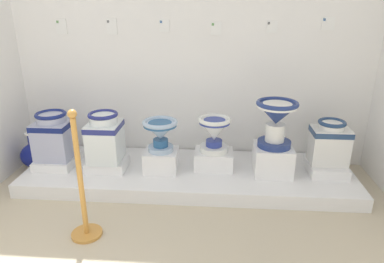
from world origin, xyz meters
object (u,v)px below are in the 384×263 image
Objects in this scene: plinth_block_leftmost at (161,160)px; info_placard_fourth at (216,28)px; antique_toilet_broad_patterned at (214,131)px; plinth_block_squat_floral at (107,164)px; plinth_block_pale_glazed at (57,161)px; decorative_vase_companion at (35,154)px; plinth_block_broad_patterned at (214,159)px; antique_toilet_leftmost at (160,131)px; plinth_block_tall_cobalt at (273,159)px; info_placard_fifth at (272,27)px; antique_toilet_rightmost at (329,141)px; info_placard_third at (164,25)px; antique_toilet_pale_glazed at (54,135)px; antique_toilet_tall_cobalt at (276,117)px; info_placard_second at (112,26)px; plinth_block_rightmost at (326,167)px; antique_toilet_squat_floral at (105,136)px; info_placard_first at (61,26)px; stanchion_post_near_left at (83,198)px; info_placard_sixth at (328,24)px.

plinth_block_leftmost is 2.49× the size of info_placard_fourth.
plinth_block_squat_floral is at bearing -173.76° from antique_toilet_broad_patterned.
plinth_block_pale_glazed is 0.94× the size of decorative_vase_companion.
antique_toilet_leftmost is at bearing -168.47° from plinth_block_broad_patterned.
info_placard_fifth is (-0.03, 0.52, 1.19)m from plinth_block_tall_cobalt.
antique_toilet_leftmost reaches higher than plinth_block_squat_floral.
antique_toilet_rightmost is 1.96m from info_placard_third.
plinth_block_leftmost is 0.92× the size of antique_toilet_broad_patterned.
antique_toilet_tall_cobalt is at bearing -0.09° from antique_toilet_pale_glazed.
antique_toilet_tall_cobalt is 2.75× the size of info_placard_second.
info_placard_third is at bearing 14.37° from decorative_vase_companion.
plinth_block_rightmost is at bearing -40.18° from info_placard_fifth.
antique_toilet_squat_floral is at bearing -173.76° from antique_toilet_broad_patterned.
antique_toilet_tall_cobalt is at bearing -7.42° from plinth_block_broad_patterned.
plinth_block_tall_cobalt is at bearing -13.48° from info_placard_first.
antique_toilet_leftmost is (1.07, -0.03, 0.08)m from antique_toilet_pale_glazed.
antique_toilet_tall_cobalt reaches higher than plinth_block_pale_glazed.
info_placard_fifth is (-0.03, 0.52, 0.76)m from antique_toilet_tall_cobalt.
info_placard_fifth is 2.36m from stanchion_post_near_left.
antique_toilet_leftmost is at bearing 1.13° from plinth_block_squat_floral.
plinth_block_leftmost is at bearing -87.90° from info_placard_third.
antique_toilet_rightmost is at bearing 56.31° from plinth_block_rightmost.
plinth_block_rightmost is (2.66, 0.05, -0.28)m from antique_toilet_pale_glazed.
info_placard_sixth reaches higher than info_placard_fourth.
info_placard_first is 0.53m from info_placard_second.
info_placard_first is at bearing -180.00° from info_placard_second.
antique_toilet_pale_glazed is 0.46m from decorative_vase_companion.
stanchion_post_near_left is at bearing -148.97° from antique_toilet_tall_cobalt.
info_placard_second is 0.54m from info_placard_third.
antique_toilet_tall_cobalt reaches higher than plinth_block_rightmost.
antique_toilet_pale_glazed is 1.12m from stanchion_post_near_left.
info_placard_second is at bearing 180.00° from info_placard_third.
plinth_block_squat_floral is at bearing -160.57° from info_placard_fifth.
info_placard_third is at bearing -180.00° from info_placard_fourth.
antique_toilet_leftmost is 2.82× the size of info_placard_third.
antique_toilet_squat_floral is 1.25m from info_placard_first.
antique_toilet_rightmost is at bearing 1.01° from plinth_block_pale_glazed.
plinth_block_leftmost is at bearing -1.80° from plinth_block_pale_glazed.
plinth_block_squat_floral is 1.49m from info_placard_third.
antique_toilet_tall_cobalt reaches higher than antique_toilet_leftmost.
info_placard_third is (1.05, 0.51, 1.00)m from antique_toilet_pale_glazed.
info_placard_fourth is at bearing 18.13° from antique_toilet_pale_glazed.
plinth_block_broad_patterned is 2.95× the size of info_placard_fourth.
antique_toilet_pale_glazed is 1.25× the size of plinth_block_squat_floral.
info_placard_fifth is at bearing 8.20° from decorative_vase_companion.
info_placard_first is 0.95× the size of info_placard_second.
stanchion_post_near_left is at bearing -154.71° from antique_toilet_rightmost.
plinth_block_leftmost is 1.45m from info_placard_second.
info_placard_first reaches higher than antique_toilet_tall_cobalt.
plinth_block_rightmost is at bearing 1.01° from plinth_block_pale_glazed.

